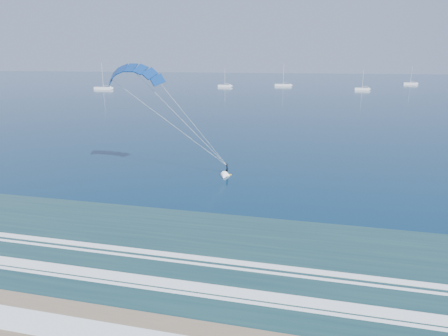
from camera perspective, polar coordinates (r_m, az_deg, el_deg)
ground at (r=25.98m, az=-16.90°, el=-21.20°), size 900.00×900.00×0.00m
kitesurfer_rig at (r=50.63m, az=-6.15°, el=6.96°), size 15.55×8.94×15.74m
sailboat_0 at (r=220.72m, az=-16.84°, el=10.87°), size 9.80×2.40×13.18m
sailboat_1 at (r=230.72m, az=0.12°, el=11.67°), size 7.65×2.40×10.65m
sailboat_2 at (r=240.27m, az=8.45°, el=11.66°), size 9.57×2.40×12.79m
sailboat_3 at (r=217.48m, az=19.11°, el=10.63°), size 7.13×2.40×10.11m
sailboat_4 at (r=278.47m, az=25.08°, el=10.89°), size 8.05×2.40×11.04m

